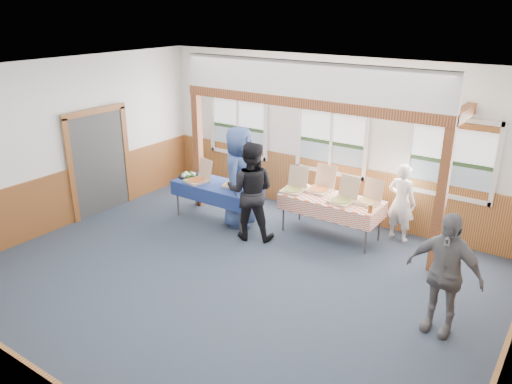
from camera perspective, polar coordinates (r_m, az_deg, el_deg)
floor at (r=7.93m, az=-3.49°, el=-10.51°), size 8.00×8.00×0.00m
ceiling at (r=6.84m, az=-4.08°, el=13.07°), size 8.00×8.00×0.00m
wall_back at (r=10.07m, az=8.74°, el=6.08°), size 8.00×0.00×8.00m
wall_left at (r=10.11m, az=-21.91°, el=4.87°), size 0.00×8.00×8.00m
wainscot_back at (r=10.36m, az=8.37°, el=0.43°), size 7.98×0.05×1.10m
wainscot_left at (r=10.40m, az=-21.07°, el=-0.71°), size 0.05×6.98×1.10m
wainscot_right at (r=6.37m, az=27.06°, el=-15.79°), size 0.05×6.98×1.10m
cased_opening at (r=10.72m, az=-17.47°, el=3.19°), size 0.06×1.30×2.10m
window_left at (r=11.19m, az=-2.02°, el=8.19°), size 1.56×0.10×1.46m
window_mid at (r=10.02m, az=8.66°, el=6.47°), size 1.56×0.10×1.46m
window_right at (r=9.28m, az=21.47°, el=4.11°), size 1.56×0.10×1.46m
post_left at (r=10.56m, az=-6.63°, el=4.62°), size 0.15×0.15×2.40m
post_right at (r=8.31m, az=20.37°, el=-1.10°), size 0.15×0.15×2.40m
cross_beam at (r=8.84m, az=5.52°, el=10.10°), size 5.15×0.18×0.18m
table_left at (r=9.94m, az=-4.51°, el=0.61°), size 1.85×0.96×0.76m
table_right at (r=9.30m, az=8.62°, el=-0.99°), size 2.03×1.53×0.76m
pizza_box_a at (r=10.06m, az=-6.65°, el=1.53°), size 0.49×0.56×0.43m
pizza_box_b at (r=9.82m, az=-2.40°, el=1.17°), size 0.51×0.57×0.43m
pizza_box_c at (r=9.51m, az=4.34°, el=0.47°), size 0.44×0.52×0.44m
pizza_box_d at (r=9.56m, az=7.32°, el=0.50°), size 0.45×0.54×0.47m
pizza_box_e at (r=9.09m, az=9.88°, el=-0.76°), size 0.46×0.54×0.44m
pizza_box_f at (r=9.14m, az=12.72°, el=-0.88°), size 0.41×0.48×0.40m
veggie_tray at (r=10.37m, az=-7.74°, el=1.89°), size 0.40×0.40×0.09m
drink_glass at (r=8.73m, az=12.91°, el=-1.85°), size 0.07×0.07×0.15m
woman_white at (r=9.41m, az=16.27°, el=-1.15°), size 0.58×0.42×1.47m
woman_black at (r=9.05m, az=-0.62°, el=0.10°), size 1.10×0.99×1.84m
man_blue at (r=9.58m, az=-1.92°, el=1.75°), size 0.91×1.12×1.98m
person_grey at (r=6.94m, az=20.66°, el=-8.70°), size 1.03×0.51×1.70m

